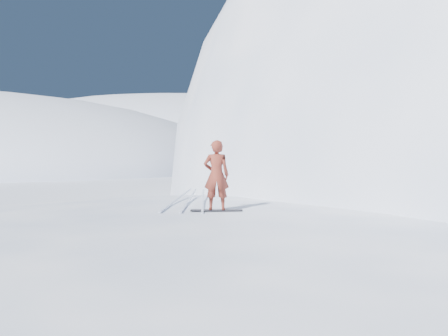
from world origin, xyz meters
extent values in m
ellipsoid|color=white|center=(1.00, 3.00, 0.00)|extent=(36.00, 28.00, 4.80)
ellipsoid|color=white|center=(10.00, 20.00, 0.00)|extent=(28.00, 24.00, 18.00)
ellipsoid|color=white|center=(-40.00, 110.00, 0.00)|extent=(140.00, 90.00, 36.00)
ellipsoid|color=white|center=(-2.00, 6.00, 0.00)|extent=(7.00, 6.30, 1.00)
cube|color=black|center=(-0.30, 3.43, 2.41)|extent=(1.43, 0.56, 0.02)
imported|color=maroon|center=(-0.30, 3.43, 3.36)|extent=(0.77, 0.59, 1.88)
cube|color=silver|center=(-2.14, 5.78, 2.42)|extent=(0.94, 5.94, 0.04)
cube|color=silver|center=(-1.74, 5.78, 2.42)|extent=(1.29, 5.89, 0.04)
cube|color=silver|center=(-1.29, 5.78, 2.42)|extent=(1.54, 5.83, 0.04)
camera|label=1|loc=(2.32, -7.99, 4.19)|focal=35.00mm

